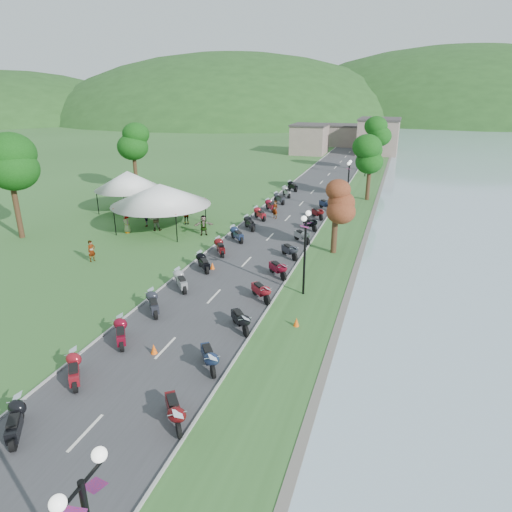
% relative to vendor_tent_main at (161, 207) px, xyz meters
% --- Properties ---
extents(road, '(7.00, 120.00, 0.02)m').
position_rel_vendor_tent_main_xyz_m(road, '(9.63, 12.64, -1.99)').
color(road, '#3C3C3F').
rests_on(road, ground).
extents(hills_backdrop, '(360.00, 120.00, 76.00)m').
position_rel_vendor_tent_main_xyz_m(hills_backdrop, '(9.63, 172.64, -2.00)').
color(hills_backdrop, '#285621').
rests_on(hills_backdrop, ground).
extents(far_building, '(18.00, 16.00, 5.00)m').
position_rel_vendor_tent_main_xyz_m(far_building, '(7.63, 57.64, 0.50)').
color(far_building, gray).
rests_on(far_building, ground).
extents(moto_row_left, '(2.60, 51.72, 1.10)m').
position_rel_vendor_tent_main_xyz_m(moto_row_left, '(7.29, -6.10, -1.45)').
color(moto_row_left, '#331411').
rests_on(moto_row_left, ground).
extents(moto_row_right, '(2.60, 35.39, 1.10)m').
position_rel_vendor_tent_main_xyz_m(moto_row_right, '(12.37, -5.37, -1.45)').
color(moto_row_right, '#331411').
rests_on(moto_row_right, ground).
extents(vendor_tent_main, '(5.71, 5.71, 4.00)m').
position_rel_vendor_tent_main_xyz_m(vendor_tent_main, '(0.00, 0.00, 0.00)').
color(vendor_tent_main, white).
rests_on(vendor_tent_main, ground).
extents(vendor_tent_side, '(4.41, 4.41, 4.00)m').
position_rel_vendor_tent_main_xyz_m(vendor_tent_side, '(-6.11, 4.56, 0.00)').
color(vendor_tent_side, white).
rests_on(vendor_tent_side, ground).
extents(tree_park_left, '(3.65, 3.65, 10.13)m').
position_rel_vendor_tent_main_xyz_m(tree_park_left, '(-9.97, -5.74, 3.07)').
color(tree_park_left, '#145512').
rests_on(tree_park_left, ground).
extents(tree_lakeside, '(2.26, 2.26, 6.29)m').
position_rel_vendor_tent_main_xyz_m(tree_lakeside, '(15.23, -1.50, 1.14)').
color(tree_lakeside, '#145512').
rests_on(tree_lakeside, ground).
extents(pedestrian_a, '(0.59, 0.68, 1.57)m').
position_rel_vendor_tent_main_xyz_m(pedestrian_a, '(-0.94, -8.61, -2.00)').
color(pedestrian_a, slate).
rests_on(pedestrian_a, ground).
extents(pedestrian_b, '(1.08, 0.84, 1.97)m').
position_rel_vendor_tent_main_xyz_m(pedestrian_b, '(-0.32, -0.61, -2.00)').
color(pedestrian_b, slate).
rests_on(pedestrian_b, ground).
extents(pedestrian_c, '(0.92, 1.06, 1.55)m').
position_rel_vendor_tent_main_xyz_m(pedestrian_c, '(-1.80, 0.21, -2.00)').
color(pedestrian_c, slate).
rests_on(pedestrian_c, ground).
extents(traffic_cone_near, '(0.32, 0.32, 0.51)m').
position_rel_vendor_tent_main_xyz_m(traffic_cone_near, '(9.35, -17.95, -1.75)').
color(traffic_cone_near, '#F2590C').
rests_on(traffic_cone_near, ground).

